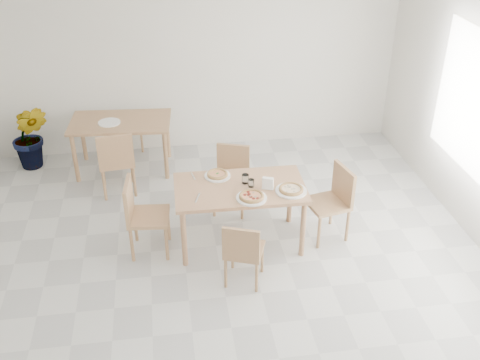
{
  "coord_description": "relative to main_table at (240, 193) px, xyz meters",
  "views": [
    {
      "loc": [
        -0.5,
        -4.33,
        3.95
      ],
      "look_at": [
        0.29,
        0.92,
        0.84
      ],
      "focal_mm": 42.0,
      "sensor_mm": 36.0,
      "label": 1
    }
  ],
  "objects": [
    {
      "name": "plate_empty",
      "position": [
        -1.51,
        1.93,
        0.1
      ],
      "size": [
        0.3,
        0.3,
        0.02
      ],
      "primitive_type": "cylinder",
      "color": "white",
      "rests_on": "second_table"
    },
    {
      "name": "pizza_mushroom",
      "position": [
        0.54,
        -0.18,
        0.12
      ],
      "size": [
        0.34,
        0.34,
        0.03
      ],
      "rotation": [
        0.0,
        0.0,
        0.32
      ],
      "color": "tan",
      "rests_on": "plate_mushroom"
    },
    {
      "name": "pizza_margherita",
      "position": [
        -0.22,
        0.26,
        0.12
      ],
      "size": [
        0.31,
        0.31,
        0.03
      ],
      "rotation": [
        0.0,
        0.0,
        0.37
      ],
      "color": "tan",
      "rests_on": "plate_margherita"
    },
    {
      "name": "chair_south",
      "position": [
        -0.08,
        -0.74,
        -0.22
      ],
      "size": [
        0.49,
        0.49,
        0.77
      ],
      "rotation": [
        0.0,
        0.0,
        2.78
      ],
      "color": "tan",
      "rests_on": "ground"
    },
    {
      "name": "chair_west",
      "position": [
        -1.11,
        0.0,
        -0.14
      ],
      "size": [
        0.48,
        0.48,
        0.9
      ],
      "rotation": [
        0.0,
        0.0,
        1.48
      ],
      "color": "tan",
      "rests_on": "ground"
    },
    {
      "name": "main_table",
      "position": [
        0.0,
        0.0,
        0.0
      ],
      "size": [
        1.46,
        0.84,
        0.75
      ],
      "rotation": [
        0.0,
        0.0,
        -0.02
      ],
      "color": "tan",
      "rests_on": "ground"
    },
    {
      "name": "fork_b",
      "position": [
        -0.5,
        0.3,
        0.09
      ],
      "size": [
        0.05,
        0.17,
        0.01
      ],
      "primitive_type": "cube",
      "rotation": [
        0.0,
        0.0,
        0.18
      ],
      "color": "silver",
      "rests_on": "main_table"
    },
    {
      "name": "napkin_holder",
      "position": [
        0.29,
        -0.1,
        0.16
      ],
      "size": [
        0.14,
        0.11,
        0.15
      ],
      "rotation": [
        0.0,
        0.0,
        -0.36
      ],
      "color": "silver",
      "rests_on": "main_table"
    },
    {
      "name": "pizza_pepperoni",
      "position": [
        0.08,
        -0.26,
        0.12
      ],
      "size": [
        0.29,
        0.29,
        0.03
      ],
      "rotation": [
        0.0,
        0.0,
        0.09
      ],
      "color": "tan",
      "rests_on": "plate_pepperoni"
    },
    {
      "name": "chair_back_n",
      "position": [
        -1.27,
        2.73,
        -0.19
      ],
      "size": [
        0.45,
        0.45,
        0.82
      ],
      "rotation": [
        0.0,
        0.0,
        -0.12
      ],
      "color": "tan",
      "rests_on": "ground"
    },
    {
      "name": "second_table",
      "position": [
        -1.37,
        1.98,
        -0.01
      ],
      "size": [
        1.42,
        0.89,
        0.75
      ],
      "rotation": [
        0.0,
        0.0,
        -0.08
      ],
      "color": "tan",
      "rests_on": "ground"
    },
    {
      "name": "fork_a",
      "position": [
        -0.48,
        -0.17,
        0.09
      ],
      "size": [
        0.08,
        0.19,
        0.01
      ],
      "primitive_type": "cube",
      "rotation": [
        0.0,
        0.0,
        -0.32
      ],
      "color": "silver",
      "rests_on": "main_table"
    },
    {
      "name": "chair_north",
      "position": [
        0.01,
        0.76,
        -0.18
      ],
      "size": [
        0.52,
        0.52,
        0.83
      ],
      "rotation": [
        0.0,
        0.0,
        -0.32
      ],
      "color": "tan",
      "rests_on": "ground"
    },
    {
      "name": "tumbler_a",
      "position": [
        0.12,
        -0.01,
        0.13
      ],
      "size": [
        0.07,
        0.07,
        0.09
      ],
      "primitive_type": "cylinder",
      "color": "white",
      "rests_on": "main_table"
    },
    {
      "name": "tumbler_b",
      "position": [
        0.07,
        0.07,
        0.14
      ],
      "size": [
        0.08,
        0.08,
        0.1
      ],
      "primitive_type": "cylinder",
      "color": "white",
      "rests_on": "main_table"
    },
    {
      "name": "plate_mushroom",
      "position": [
        0.54,
        -0.18,
        0.1
      ],
      "size": [
        0.34,
        0.34,
        0.02
      ],
      "primitive_type": "cylinder",
      "color": "white",
      "rests_on": "main_table"
    },
    {
      "name": "chair_east",
      "position": [
        1.09,
        -0.01,
        -0.15
      ],
      "size": [
        0.52,
        0.52,
        0.88
      ],
      "rotation": [
        0.0,
        0.0,
        -1.34
      ],
      "color": "tan",
      "rests_on": "ground"
    },
    {
      "name": "potted_plant",
      "position": [
        -2.65,
        2.23,
        -0.18
      ],
      "size": [
        0.57,
        0.48,
        0.96
      ],
      "primitive_type": "imported",
      "rotation": [
        0.0,
        0.0,
        -0.1
      ],
      "color": "#3B7121",
      "rests_on": "ground"
    },
    {
      "name": "plate_pepperoni",
      "position": [
        0.08,
        -0.26,
        0.1
      ],
      "size": [
        0.33,
        0.33,
        0.02
      ],
      "primitive_type": "cylinder",
      "color": "white",
      "rests_on": "main_table"
    },
    {
      "name": "plate_margherita",
      "position": [
        -0.22,
        0.26,
        0.1
      ],
      "size": [
        0.3,
        0.3,
        0.02
      ],
      "primitive_type": "cylinder",
      "color": "white",
      "rests_on": "main_table"
    },
    {
      "name": "chair_back_s",
      "position": [
        -1.42,
        1.29,
        -0.14
      ],
      "size": [
        0.49,
        0.49,
        0.91
      ],
      "rotation": [
        0.0,
        0.0,
        3.25
      ],
      "color": "tan",
      "rests_on": "ground"
    }
  ]
}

